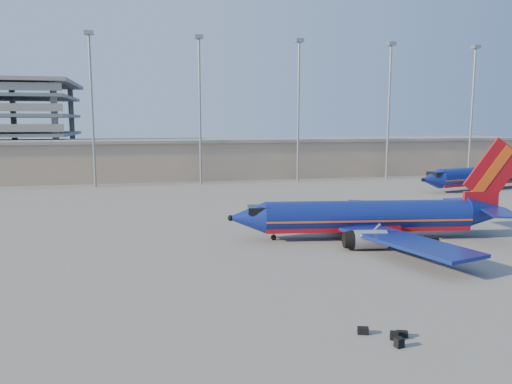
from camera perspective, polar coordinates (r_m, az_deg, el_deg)
ground at (r=55.82m, az=4.26°, el=-4.78°), size 220.00×220.00×0.00m
terminal_building at (r=113.33m, az=0.55°, el=4.02°), size 122.00×16.00×8.50m
light_mast_row at (r=100.36m, az=-0.67°, el=11.05°), size 101.60×1.60×28.65m
aircraft_main at (r=54.48m, az=13.29°, el=-2.84°), size 31.56×30.15×10.73m
aircraft_second at (r=101.05m, az=24.93°, el=1.73°), size 32.00×14.19×10.98m
baggage_tug at (r=50.34m, az=19.36°, el=-5.67°), size 2.47×1.78×1.62m
luggage_pile at (r=30.76m, az=14.83°, el=-15.58°), size 2.77×2.60×0.54m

